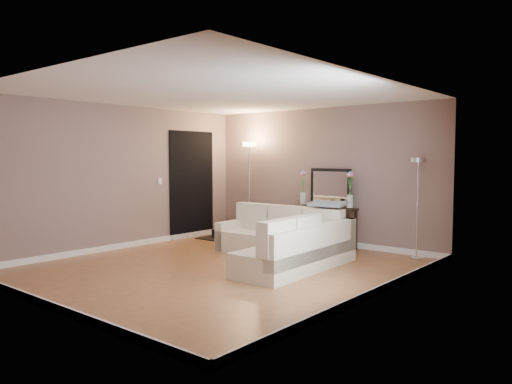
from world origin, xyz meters
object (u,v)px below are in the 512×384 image
Objects in this scene: console_table at (322,224)px; floor_lamp_lit at (249,170)px; sectional_sofa at (285,242)px; floor_lamp_unlit at (418,188)px.

console_table is 2.01m from floor_lamp_lit.
floor_lamp_unlit is (1.56, 1.50, 0.86)m from sectional_sofa.
floor_lamp_unlit is at bearing 0.82° from floor_lamp_lit.
sectional_sofa is at bearing -80.96° from console_table.
floor_lamp_unlit is at bearing 1.36° from console_table.
floor_lamp_unlit is (1.79, 0.04, 0.75)m from console_table.
floor_lamp_unlit reaches higher than sectional_sofa.
sectional_sofa is at bearing -135.99° from floor_lamp_unlit.
floor_lamp_lit reaches higher than sectional_sofa.
sectional_sofa is 1.46× the size of floor_lamp_unlit.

